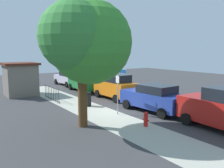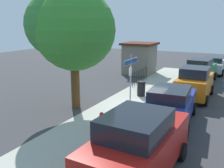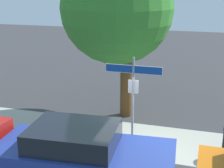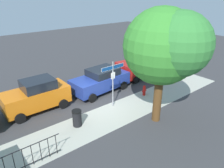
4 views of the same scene
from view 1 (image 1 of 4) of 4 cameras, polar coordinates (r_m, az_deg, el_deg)
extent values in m
plane|color=#38383A|center=(15.64, 1.49, -6.63)|extent=(60.00, 60.00, 0.00)
cube|color=#AAAB9C|center=(16.63, -6.23, -5.79)|extent=(24.00, 2.60, 0.00)
cylinder|color=#9EA0A5|center=(14.69, 1.39, -1.38)|extent=(0.07, 0.07, 3.11)
cube|color=#144799|center=(14.55, 1.40, 3.22)|extent=(1.72, 0.02, 0.22)
cube|color=white|center=(14.55, 1.41, 3.22)|extent=(1.75, 0.02, 0.25)
cube|color=silver|center=(14.59, 1.33, 1.06)|extent=(0.32, 0.02, 0.42)
cylinder|color=#57381B|center=(12.43, -7.07, -4.05)|extent=(0.48, 0.48, 2.72)
sphere|color=#36882D|center=(12.04, -5.30, 9.96)|extent=(4.22, 4.22, 4.22)
sphere|color=#348035|center=(11.46, -8.92, 11.29)|extent=(3.43, 3.43, 3.43)
sphere|color=#30792E|center=(11.97, -5.41, 9.14)|extent=(3.60, 3.60, 3.60)
cylinder|color=black|center=(13.40, 17.42, -8.06)|extent=(0.65, 0.25, 0.64)
cylinder|color=black|center=(14.86, 22.29, -6.72)|extent=(0.65, 0.25, 0.64)
cube|color=navy|center=(15.80, 9.89, -3.66)|extent=(4.66, 2.23, 0.93)
cube|color=black|center=(15.50, 10.71, -1.17)|extent=(2.29, 1.83, 0.53)
cylinder|color=black|center=(16.30, 3.54, -4.88)|extent=(0.65, 0.27, 0.64)
cylinder|color=black|center=(17.61, 8.19, -3.99)|extent=(0.65, 0.27, 0.64)
cylinder|color=black|center=(14.22, 11.92, -6.94)|extent=(0.65, 0.27, 0.64)
cylinder|color=black|center=(15.70, 16.42, -5.69)|extent=(0.65, 0.27, 0.64)
cube|color=orange|center=(19.64, 0.80, -1.03)|extent=(4.05, 1.82, 1.11)
cube|color=black|center=(19.33, 1.22, 1.39)|extent=(1.95, 1.60, 0.60)
cylinder|color=black|center=(20.40, -3.49, -2.30)|extent=(0.64, 0.22, 0.64)
cylinder|color=black|center=(21.35, 0.68, -1.83)|extent=(0.64, 0.22, 0.64)
cylinder|color=black|center=(18.12, 0.94, -3.57)|extent=(0.64, 0.22, 0.64)
cylinder|color=black|center=(19.19, 5.37, -2.96)|extent=(0.64, 0.22, 0.64)
cube|color=#186C2F|center=(23.52, -6.68, 0.30)|extent=(4.65, 2.11, 1.04)
cube|color=black|center=(23.18, -6.44, 2.20)|extent=(2.28, 1.72, 0.57)
cylinder|color=black|center=(24.69, -9.95, -0.63)|extent=(0.65, 0.27, 0.64)
cylinder|color=black|center=(25.34, -6.20, -0.34)|extent=(0.65, 0.27, 0.64)
cylinder|color=black|center=(21.86, -7.19, -1.66)|extent=(0.65, 0.27, 0.64)
cylinder|color=black|center=(22.58, -3.05, -1.31)|extent=(0.65, 0.27, 0.64)
cube|color=silver|center=(28.04, -10.36, 1.19)|extent=(4.60, 1.91, 0.80)
cube|color=black|center=(27.72, -10.16, 2.43)|extent=(2.21, 1.67, 0.47)
cylinder|color=black|center=(29.16, -13.29, 0.57)|extent=(0.64, 0.22, 0.64)
cylinder|color=black|center=(29.88, -9.93, 0.83)|extent=(0.64, 0.22, 0.64)
cylinder|color=black|center=(26.30, -10.80, -0.14)|extent=(0.64, 0.22, 0.64)
cylinder|color=black|center=(27.10, -7.17, 0.18)|extent=(0.64, 0.22, 0.64)
cylinder|color=black|center=(19.60, -14.33, -0.78)|extent=(3.41, 0.04, 0.04)
cylinder|color=black|center=(19.76, -14.24, -3.45)|extent=(3.41, 0.04, 0.04)
cylinder|color=black|center=(18.29, -12.65, -3.00)|extent=(0.03, 0.03, 1.05)
cylinder|color=black|center=(18.64, -13.08, -2.82)|extent=(0.03, 0.03, 1.05)
cylinder|color=black|center=(18.99, -13.50, -2.64)|extent=(0.03, 0.03, 1.05)
cylinder|color=black|center=(19.34, -13.90, -2.46)|extent=(0.03, 0.03, 1.05)
cylinder|color=black|center=(19.69, -14.28, -2.29)|extent=(0.03, 0.03, 1.05)
cylinder|color=black|center=(20.04, -14.65, -2.13)|extent=(0.03, 0.03, 1.05)
cylinder|color=black|center=(20.39, -15.01, -1.97)|extent=(0.03, 0.03, 1.05)
cylinder|color=black|center=(20.75, -15.36, -1.82)|extent=(0.03, 0.03, 1.05)
cylinder|color=black|center=(21.10, -15.69, -1.67)|extent=(0.03, 0.03, 1.05)
cube|color=slate|center=(22.68, -21.13, 0.86)|extent=(2.64, 2.55, 2.71)
cube|color=#4C2319|center=(22.56, -21.32, 4.53)|extent=(3.00, 2.91, 0.20)
cylinder|color=red|center=(12.71, 8.11, -8.68)|extent=(0.22, 0.22, 0.62)
sphere|color=red|center=(12.61, 8.15, -7.07)|extent=(0.20, 0.20, 0.20)
cylinder|color=red|center=(12.58, 8.61, -8.71)|extent=(0.10, 0.09, 0.09)
cylinder|color=red|center=(12.81, 7.63, -8.39)|extent=(0.10, 0.09, 0.09)
cylinder|color=black|center=(17.16, -5.89, -3.82)|extent=(0.52, 0.52, 0.90)
cylinder|color=black|center=(17.07, -5.91, -2.21)|extent=(0.55, 0.55, 0.08)
camera|label=2|loc=(13.65, 58.53, 7.54)|focal=40.90mm
camera|label=3|loc=(22.57, 18.02, 10.68)|focal=52.53mm
camera|label=4|loc=(20.07, -39.23, 15.45)|focal=34.42mm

